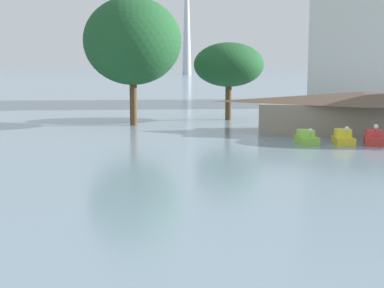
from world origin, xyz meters
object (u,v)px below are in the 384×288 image
Objects in this scene: pedal_boat_lime at (306,138)px; pedal_boat_yellow at (343,138)px; pedal_boat_red at (374,139)px; boathouse at (363,112)px; shoreline_tree_mid at (229,65)px; background_building_block at (382,19)px; shoreline_tree_tall_left at (133,41)px.

pedal_boat_yellow is at bearing 81.07° from pedal_boat_lime.
pedal_boat_red reaches higher than pedal_boat_lime.
pedal_boat_yellow is 0.12× the size of boathouse.
pedal_boat_lime is at bearing -84.37° from pedal_boat_red.
boathouse is (-0.23, 7.20, 1.58)m from pedal_boat_red.
shoreline_tree_mid reaches higher than pedal_boat_yellow.
boathouse is at bearing -98.78° from background_building_block.
pedal_boat_lime is 1.28× the size of pedal_boat_red.
pedal_boat_lime is at bearing -30.07° from shoreline_tree_tall_left.
pedal_boat_yellow is 55.09m from background_building_block.
shoreline_tree_tall_left reaches higher than pedal_boat_yellow.
boathouse is at bearing 129.77° from pedal_boat_lime.
pedal_boat_lime is at bearing -63.97° from shoreline_tree_mid.
boathouse is 2.26× the size of shoreline_tree_mid.
background_building_block reaches higher than pedal_boat_yellow.
pedal_boat_red is 23.91m from shoreline_tree_mid.
shoreline_tree_tall_left reaches higher than pedal_boat_red.
boathouse is 0.73× the size of background_building_block.
background_building_block is at bearing 54.32° from shoreline_tree_tall_left.
background_building_block is (12.18, 52.97, 13.60)m from pedal_boat_lime.
pedal_boat_yellow is at bearing -106.87° from boathouse.
shoreline_tree_tall_left reaches higher than pedal_boat_lime.
shoreline_tree_tall_left is (-23.44, 2.91, 6.85)m from boathouse.
pedal_boat_red is at bearing -51.33° from shoreline_tree_mid.
shoreline_tree_tall_left is (-18.26, 10.57, 8.47)m from pedal_boat_lime.
pedal_boat_red is (5.41, 0.46, 0.04)m from pedal_boat_lime.
shoreline_tree_mid is at bearing -140.58° from pedal_boat_red.
boathouse is at bearing -37.38° from shoreline_tree_mid.
pedal_boat_red is 0.17× the size of shoreline_tree_tall_left.
shoreline_tree_mid is (-14.47, 18.08, 5.95)m from pedal_boat_red.
pedal_boat_lime is 9.39m from boathouse.
boathouse is 18.44m from shoreline_tree_mid.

